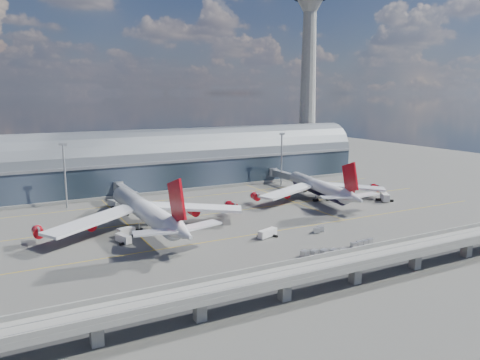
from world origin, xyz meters
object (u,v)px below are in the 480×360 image
service_truck_4 (338,198)px  service_truck_5 (114,204)px  service_truck_1 (126,232)px  cargo_train_0 (318,230)px  service_truck_2 (267,233)px  service_truck_3 (385,197)px  airliner_left (146,211)px  airliner_right (320,188)px  floodlight_mast_right (282,158)px  cargo_train_2 (362,243)px  service_truck_0 (123,239)px  control_tower (308,80)px  cargo_train_1 (324,253)px  floodlight_mast_left (65,174)px

service_truck_4 → service_truck_5: size_ratio=0.87×
service_truck_1 → cargo_train_0: 61.48m
service_truck_2 → service_truck_3: bearing=-93.3°
service_truck_1 → airliner_left: bearing=-72.9°
airliner_right → service_truck_5: airliner_right is taller
airliner_left → airliner_right: airliner_left is taller
floodlight_mast_right → airliner_left: (-80.94, -44.06, -7.29)m
service_truck_4 → cargo_train_2: service_truck_4 is taller
floodlight_mast_right → cargo_train_0: 80.48m
airliner_right → cargo_train_2: bearing=-106.2°
floodlight_mast_right → service_truck_5: bearing=-175.4°
floodlight_mast_right → service_truck_1: 102.06m
service_truck_2 → cargo_train_0: size_ratio=1.51×
airliner_right → service_truck_0: bearing=-158.4°
control_tower → cargo_train_1: 152.61m
airliner_right → service_truck_0: (-88.21, -19.13, -3.84)m
service_truck_3 → service_truck_4: bearing=-178.3°
cargo_train_1 → service_truck_5: bearing=5.5°
service_truck_3 → airliner_left: bearing=-151.9°
control_tower → cargo_train_1: (-79.97, -119.69, -50.68)m
control_tower → floodlight_mast_right: 58.76m
floodlight_mast_right → service_truck_1: floodlight_mast_right is taller
airliner_right → service_truck_2: 58.54m
cargo_train_2 → cargo_train_1: bearing=101.5°
control_tower → airliner_left: control_tower is taller
airliner_left → floodlight_mast_left: bearing=111.6°
service_truck_1 → service_truck_5: size_ratio=0.95×
cargo_train_2 → floodlight_mast_right: bearing=-14.1°
control_tower → floodlight_mast_right: (-35.00, -28.00, -38.00)m
service_truck_0 → floodlight_mast_right: bearing=13.2°
control_tower → service_truck_0: size_ratio=15.78×
service_truck_3 → service_truck_1: bearing=-149.2°
service_truck_3 → service_truck_4: 19.22m
floodlight_mast_right → cargo_train_1: floodlight_mast_right is taller
cargo_train_0 → cargo_train_2: cargo_train_0 is taller
service_truck_4 → service_truck_3: bearing=-45.2°
floodlight_mast_left → service_truck_0: (8.75, -53.97, -12.31)m
service_truck_2 → cargo_train_1: 22.61m
control_tower → service_truck_1: 154.06m
service_truck_0 → control_tower: bearing=15.6°
service_truck_1 → cargo_train_0: bearing=-125.3°
control_tower → airliner_left: bearing=-148.1°
service_truck_3 → cargo_train_0: size_ratio=1.47×
floodlight_mast_right → service_truck_3: 54.63m
service_truck_4 → cargo_train_2: 58.87m
service_truck_0 → service_truck_1: bearing=49.5°
service_truck_1 → floodlight_mast_left: bearing=0.5°
floodlight_mast_left → cargo_train_2: 114.91m
service_truck_2 → floodlight_mast_right: bearing=-55.1°
service_truck_2 → service_truck_3: 72.14m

